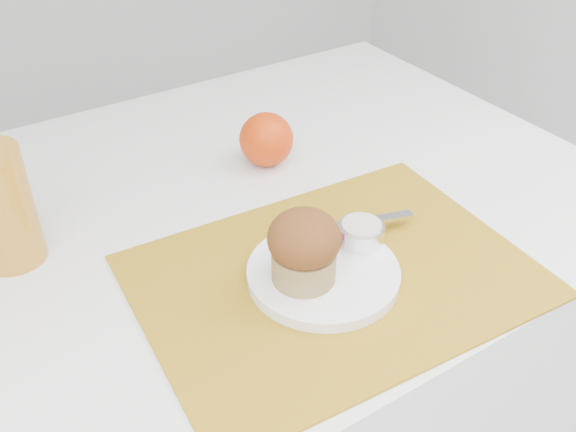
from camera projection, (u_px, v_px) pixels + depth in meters
table at (223, 383)px, 1.13m from camera, size 1.20×0.80×0.75m
placemat at (334, 276)px, 0.80m from camera, size 0.50×0.38×0.00m
plate at (323, 273)px, 0.78m from camera, size 0.24×0.24×0.02m
ramekin at (361, 234)px, 0.82m from camera, size 0.08×0.08×0.03m
cream at (362, 226)px, 0.81m from camera, size 0.06×0.06×0.01m
raspberry_near at (327, 240)px, 0.81m from camera, size 0.02×0.02×0.02m
raspberry_far at (339, 239)px, 0.81m from camera, size 0.02×0.02×0.02m
butter_knife at (350, 224)px, 0.85m from camera, size 0.18×0.06×0.00m
orange at (266, 139)px, 0.99m from camera, size 0.08×0.08×0.08m
juice_glass at (1, 207)px, 0.78m from camera, size 0.09×0.09×0.16m
muffin at (304, 247)px, 0.74m from camera, size 0.10×0.10×0.09m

